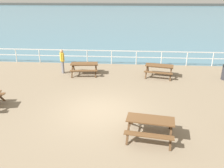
# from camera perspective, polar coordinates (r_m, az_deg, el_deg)

# --- Properties ---
(ground_plane) EXTENTS (30.00, 24.00, 0.20)m
(ground_plane) POSITION_cam_1_polar(r_m,az_deg,el_deg) (11.07, -3.20, -7.10)
(ground_plane) COLOR gray
(sea_band) EXTENTS (142.00, 90.00, 0.01)m
(sea_band) POSITION_cam_1_polar(r_m,az_deg,el_deg) (62.60, 3.17, 16.88)
(sea_band) COLOR teal
(sea_band) RESTS_ON ground
(distant_shoreline) EXTENTS (142.00, 6.00, 1.80)m
(distant_shoreline) POSITION_cam_1_polar(r_m,az_deg,el_deg) (105.50, 3.74, 18.82)
(distant_shoreline) COLOR #4C4C47
(distant_shoreline) RESTS_ON ground
(seaward_railing) EXTENTS (23.07, 0.07, 1.08)m
(seaward_railing) POSITION_cam_1_polar(r_m,az_deg,el_deg) (17.98, -0.12, 7.28)
(seaward_railing) COLOR white
(seaward_railing) RESTS_ON ground
(picnic_table_near_left) EXTENTS (2.00, 1.77, 0.80)m
(picnic_table_near_left) POSITION_cam_1_polar(r_m,az_deg,el_deg) (9.04, 9.41, -9.53)
(picnic_table_near_left) COLOR brown
(picnic_table_near_left) RESTS_ON ground
(picnic_table_mid_centre) EXTENTS (1.94, 1.70, 0.80)m
(picnic_table_mid_centre) POSITION_cam_1_polar(r_m,az_deg,el_deg) (15.80, -6.85, 4.46)
(picnic_table_mid_centre) COLOR brown
(picnic_table_mid_centre) RESTS_ON ground
(picnic_table_far_right) EXTENTS (2.07, 1.84, 0.80)m
(picnic_table_far_right) POSITION_cam_1_polar(r_m,az_deg,el_deg) (15.60, 11.58, 3.94)
(picnic_table_far_right) COLOR brown
(picnic_table_far_right) RESTS_ON ground
(visitor) EXTENTS (0.36, 0.47, 1.66)m
(visitor) POSITION_cam_1_polar(r_m,az_deg,el_deg) (16.19, -12.19, 5.88)
(visitor) COLOR slate
(visitor) RESTS_ON ground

